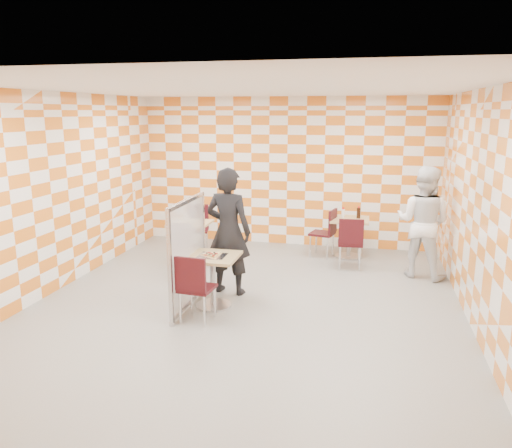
{
  "coord_description": "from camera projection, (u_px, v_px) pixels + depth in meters",
  "views": [
    {
      "loc": [
        1.63,
        -6.51,
        2.7
      ],
      "look_at": [
        0.1,
        0.2,
        1.15
      ],
      "focal_mm": 35.0,
      "sensor_mm": 36.0,
      "label": 1
    }
  ],
  "objects": [
    {
      "name": "chair_main_front",
      "position": [
        194.0,
        284.0,
        6.4
      ],
      "size": [
        0.45,
        0.46,
        0.92
      ],
      "color": "#350A0F",
      "rests_on": "ground"
    },
    {
      "name": "room_shell",
      "position": [
        255.0,
        195.0,
        7.32
      ],
      "size": [
        7.0,
        7.0,
        7.0
      ],
      "color": "gray",
      "rests_on": "ground"
    },
    {
      "name": "pizza_on_foil",
      "position": [
        212.0,
        255.0,
        6.91
      ],
      "size": [
        0.4,
        0.4,
        0.04
      ],
      "color": "silver",
      "rests_on": "main_table"
    },
    {
      "name": "main_table",
      "position": [
        213.0,
        272.0,
        6.98
      ],
      "size": [
        0.7,
        0.7,
        0.75
      ],
      "color": "tan",
      "rests_on": "ground"
    },
    {
      "name": "chair_empty_near",
      "position": [
        181.0,
        244.0,
        8.31
      ],
      "size": [
        0.45,
        0.46,
        0.92
      ],
      "color": "#350A0F",
      "rests_on": "ground"
    },
    {
      "name": "second_table",
      "position": [
        350.0,
        231.0,
        9.37
      ],
      "size": [
        0.7,
        0.7,
        0.75
      ],
      "color": "tan",
      "rests_on": "ground"
    },
    {
      "name": "chair_second_front",
      "position": [
        351.0,
        239.0,
        8.62
      ],
      "size": [
        0.45,
        0.46,
        0.92
      ],
      "color": "#350A0F",
      "rests_on": "ground"
    },
    {
      "name": "sport_bottle",
      "position": [
        343.0,
        213.0,
        9.38
      ],
      "size": [
        0.06,
        0.06,
        0.2
      ],
      "color": "white",
      "rests_on": "second_table"
    },
    {
      "name": "man_white",
      "position": [
        423.0,
        222.0,
        8.2
      ],
      "size": [
        1.1,
        0.99,
        1.85
      ],
      "primitive_type": "imported",
      "rotation": [
        0.0,
        0.0,
        2.75
      ],
      "color": "white",
      "rests_on": "ground"
    },
    {
      "name": "chair_second_side",
      "position": [
        327.0,
        229.0,
        9.37
      ],
      "size": [
        0.51,
        0.51,
        0.92
      ],
      "color": "#350A0F",
      "rests_on": "ground"
    },
    {
      "name": "man_dark",
      "position": [
        229.0,
        231.0,
        7.44
      ],
      "size": [
        0.76,
        0.56,
        1.92
      ],
      "primitive_type": "imported",
      "rotation": [
        0.0,
        0.0,
        2.99
      ],
      "color": "black",
      "rests_on": "ground"
    },
    {
      "name": "chair_empty_far",
      "position": [
        198.0,
        224.0,
        9.76
      ],
      "size": [
        0.51,
        0.51,
        0.92
      ],
      "color": "#350A0F",
      "rests_on": "ground"
    },
    {
      "name": "partition",
      "position": [
        188.0,
        253.0,
        6.88
      ],
      "size": [
        0.08,
        1.38,
        1.55
      ],
      "color": "white",
      "rests_on": "ground"
    },
    {
      "name": "empty_table",
      "position": [
        190.0,
        235.0,
        9.05
      ],
      "size": [
        0.7,
        0.7,
        0.75
      ],
      "color": "tan",
      "rests_on": "ground"
    },
    {
      "name": "soda_bottle",
      "position": [
        359.0,
        213.0,
        9.33
      ],
      "size": [
        0.07,
        0.07,
        0.23
      ],
      "color": "black",
      "rests_on": "second_table"
    }
  ]
}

